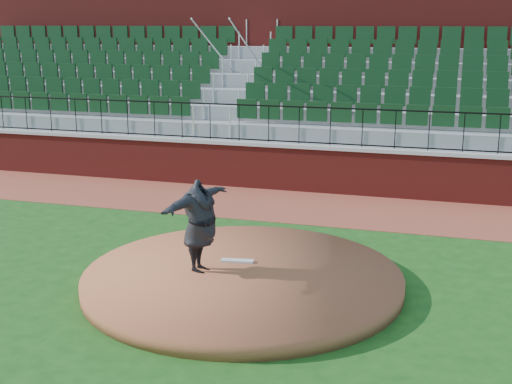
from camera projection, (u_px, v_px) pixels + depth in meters
The scene contains 10 objects.
ground at pixel (232, 282), 12.11m from camera, with size 90.00×90.00×0.00m, color #174614.
warning_track at pixel (300, 206), 17.12m from camera, with size 34.00×3.20×0.01m, color brown.
field_wall at pixel (314, 170), 18.47m from camera, with size 34.00×0.35×1.20m, color maroon.
wall_cap at pixel (314, 146), 18.31m from camera, with size 34.00×0.45×0.10m, color #B7B7B7.
wall_railing at pixel (315, 126), 18.18m from camera, with size 34.00×0.05×1.00m, color black, non-canonical shape.
seating_stands at pixel (333, 97), 20.59m from camera, with size 34.00×5.10×4.60m, color gray, non-canonical shape.
concourse_wall at pixel (349, 75), 23.08m from camera, with size 34.00×0.50×5.50m, color maroon.
pitchers_mound at pixel (243, 279), 11.92m from camera, with size 5.59×5.59×0.25m, color brown.
pitching_rubber at pixel (237, 261), 12.40m from camera, with size 0.60×0.15×0.04m, color silver.
pitcher at pixel (200, 226), 11.77m from camera, with size 2.03×0.55×1.65m, color black.
Camera 1 is at (3.65, -10.76, 4.50)m, focal length 47.69 mm.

